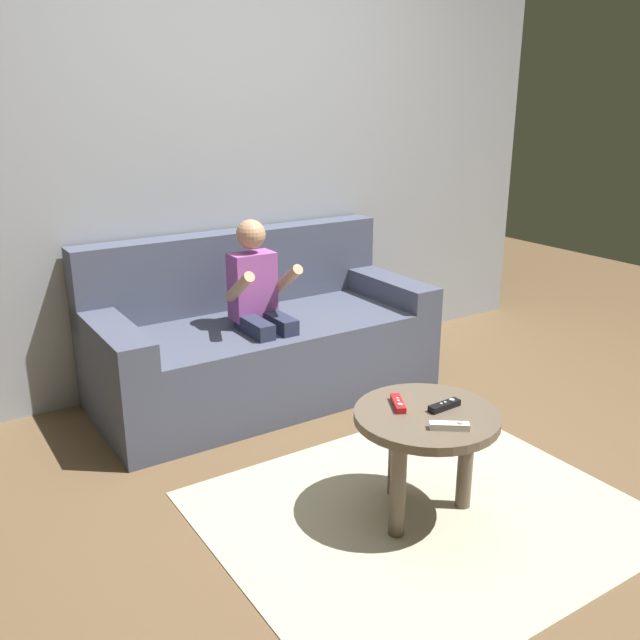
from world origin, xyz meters
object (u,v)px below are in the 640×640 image
coffee_table (425,431)px  game_remote_white_near_edge (449,426)px  game_remote_black_center (445,406)px  couch (260,341)px  game_remote_red_far_corner (398,403)px  person_seated_on_couch (261,304)px

coffee_table → game_remote_white_near_edge: game_remote_white_near_edge is taller
game_remote_white_near_edge → game_remote_black_center: same height
couch → game_remote_white_near_edge: (-0.05, -1.51, 0.15)m
coffee_table → game_remote_black_center: size_ratio=3.85×
game_remote_red_far_corner → game_remote_black_center: bearing=-39.4°
game_remote_white_near_edge → game_remote_black_center: 0.17m
couch → game_remote_white_near_edge: couch is taller
person_seated_on_couch → couch: bearing=65.3°
game_remote_black_center → game_remote_red_far_corner: bearing=140.6°
game_remote_white_near_edge → game_remote_red_far_corner: bearing=97.9°
coffee_table → game_remote_white_near_edge: size_ratio=4.07×
couch → coffee_table: bearing=-91.1°
person_seated_on_couch → game_remote_black_center: person_seated_on_couch is taller
game_remote_red_far_corner → person_seated_on_couch: bearing=89.9°
couch → person_seated_on_couch: person_seated_on_couch is taller
coffee_table → person_seated_on_couch: bearing=92.7°
couch → game_remote_black_center: bearing=-87.9°
person_seated_on_couch → game_remote_red_far_corner: 1.10m
person_seated_on_couch → game_remote_black_center: 1.21m
coffee_table → game_remote_white_near_edge: bearing=-98.8°
person_seated_on_couch → game_remote_black_center: size_ratio=6.90×
coffee_table → game_remote_white_near_edge: (-0.02, -0.15, 0.09)m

